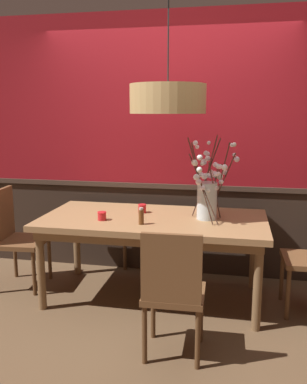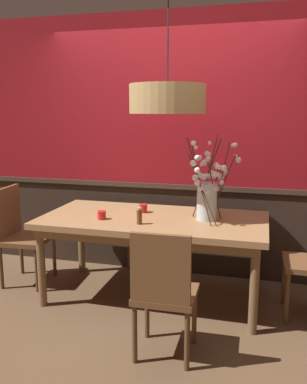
{
  "view_description": "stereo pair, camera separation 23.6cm",
  "coord_description": "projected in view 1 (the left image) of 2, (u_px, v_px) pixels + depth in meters",
  "views": [
    {
      "loc": [
        0.7,
        -3.51,
        1.69
      ],
      "look_at": [
        0.0,
        0.0,
        0.99
      ],
      "focal_mm": 38.78,
      "sensor_mm": 36.0,
      "label": 1
    },
    {
      "loc": [
        0.93,
        -3.45,
        1.69
      ],
      "look_at": [
        0.0,
        0.0,
        0.99
      ],
      "focal_mm": 38.78,
      "sensor_mm": 36.0,
      "label": 2
    }
  ],
  "objects": [
    {
      "name": "vase_with_blossoms",
      "position": [
        208.0,
        194.0,
        3.59
      ],
      "size": [
        0.44,
        0.57,
        0.73
      ],
      "color": "silver",
      "rests_on": "dining_table"
    },
    {
      "name": "candle_holder_nearer_edge",
      "position": [
        142.0,
        208.0,
        3.85
      ],
      "size": [
        0.08,
        0.08,
        0.08
      ],
      "color": "red",
      "rests_on": "dining_table"
    },
    {
      "name": "dining_table",
      "position": [
        154.0,
        226.0,
        3.7
      ],
      "size": [
        1.99,
        1.0,
        0.76
      ],
      "color": "#997047",
      "rests_on": "ground"
    },
    {
      "name": "condiment_bottle",
      "position": [
        141.0,
        216.0,
        3.44
      ],
      "size": [
        0.04,
        0.04,
        0.14
      ],
      "color": "brown",
      "rests_on": "dining_table"
    },
    {
      "name": "back_wall",
      "position": [
        167.0,
        148.0,
        4.28
      ],
      "size": [
        5.53,
        0.14,
        2.66
      ],
      "color": "#2D2119",
      "rests_on": "ground"
    },
    {
      "name": "chair_near_side_right",
      "position": [
        173.0,
        288.0,
        2.8
      ],
      "size": [
        0.43,
        0.41,
        0.93
      ],
      "color": "brown",
      "rests_on": "ground"
    },
    {
      "name": "ground_plane",
      "position": [
        154.0,
        297.0,
        3.84
      ],
      "size": [
        24.0,
        24.0,
        0.0
      ],
      "primitive_type": "plane",
      "color": "brown"
    },
    {
      "name": "chair_far_side_left",
      "position": [
        146.0,
        218.0,
        4.64
      ],
      "size": [
        0.49,
        0.45,
        0.92
      ],
      "color": "brown",
      "rests_on": "ground"
    },
    {
      "name": "chair_head_west_end",
      "position": [
        14.0,
        233.0,
        4.01
      ],
      "size": [
        0.46,
        0.48,
        0.96
      ],
      "color": "brown",
      "rests_on": "ground"
    },
    {
      "name": "candle_holder_nearer_center",
      "position": [
        102.0,
        216.0,
        3.58
      ],
      "size": [
        0.08,
        0.08,
        0.07
      ],
      "color": "red",
      "rests_on": "dining_table"
    },
    {
      "name": "pendant_lamp",
      "position": [
        168.0,
        99.0,
        3.45
      ],
      "size": [
        0.64,
        0.64,
        0.99
      ],
      "color": "tan"
    }
  ]
}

